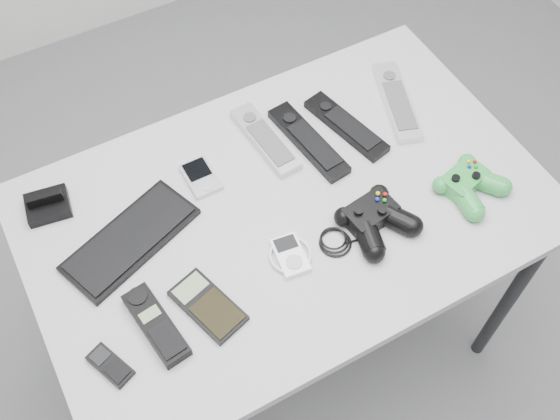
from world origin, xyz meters
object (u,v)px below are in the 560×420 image
mobile_phone (110,365)px  mp3_player (290,255)px  remote_black_a (308,141)px  pda_keyboard (130,239)px  remote_silver_b (397,101)px  controller_black (375,218)px  controller_green (469,183)px  pda (201,177)px  remote_silver_a (265,139)px  remote_black_b (346,125)px  desk (287,222)px  cordless_handset (156,324)px  calculator (208,305)px

mobile_phone → mp3_player: size_ratio=0.97×
remote_black_a → pda_keyboard: bearing=179.4°
remote_silver_b → controller_black: size_ratio=0.97×
pda_keyboard → controller_green: size_ratio=1.96×
remote_black_a → controller_black: controller_black is taller
pda → controller_black: controller_black is taller
pda → controller_black: 0.39m
mobile_phone → mp3_player: bearing=-16.3°
pda_keyboard → remote_silver_a: bearing=-5.4°
remote_black_b → remote_silver_a: bearing=150.7°
desk → pda_keyboard: bearing=166.5°
desk → mobile_phone: 0.50m
desk → pda_keyboard: size_ratio=3.82×
remote_silver_a → cordless_handset: bearing=-146.7°
desk → mp3_player: bearing=-116.5°
cordless_handset → desk: bearing=11.9°
desk → controller_black: size_ratio=4.33×
pda → remote_black_a: size_ratio=0.40×
desk → pda_keyboard: (-0.33, 0.08, 0.07)m
desk → remote_black_a: (0.13, 0.13, 0.08)m
remote_black_b → calculator: (-0.48, -0.26, -0.00)m
remote_black_b → mobile_phone: bearing=-170.6°
remote_black_b → controller_black: 0.27m
pda_keyboard → mp3_player: same height
pda → mp3_player: 0.28m
remote_black_b → remote_black_a: bearing=166.2°
pda → desk: bearing=-49.4°
pda → controller_green: controller_green is taller
desk → remote_black_b: size_ratio=4.80×
controller_green → mp3_player: bearing=160.3°
remote_black_b → mp3_player: size_ratio=2.46×
pda → remote_silver_b: 0.51m
remote_black_a → controller_green: (0.24, -0.28, 0.01)m
remote_black_b → cordless_handset: (-0.59, -0.25, 0.00)m
remote_black_a → remote_black_b: 0.10m
remote_silver_a → controller_black: controller_black is taller
mobile_phone → desk: bearing=-3.7°
desk → remote_black_a: remote_black_a is taller
pda → calculator: size_ratio=0.64×
remote_silver_a → calculator: remote_silver_a is taller
cordless_handset → controller_green: 0.73m
remote_black_a → calculator: remote_black_a is taller
pda_keyboard → remote_black_a: 0.46m
remote_black_a → mp3_player: size_ratio=2.61×
desk → cordless_handset: cordless_handset is taller
pda → mobile_phone: same height
pda → remote_silver_a: 0.18m
remote_black_b → mp3_player: 0.37m
controller_black → controller_green: controller_black is taller
controller_black → pda: bearing=126.0°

